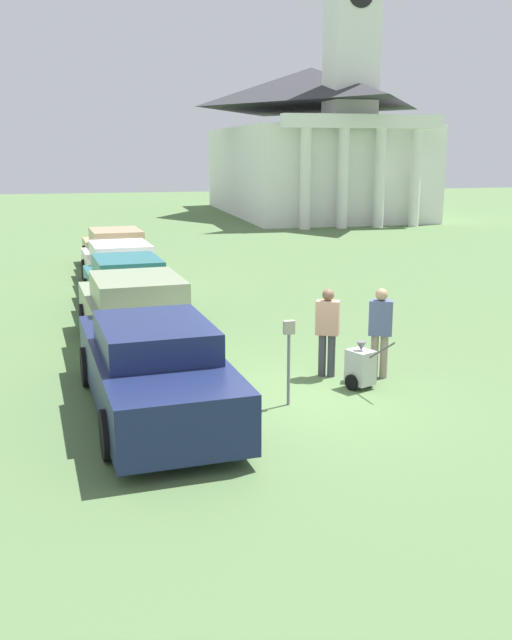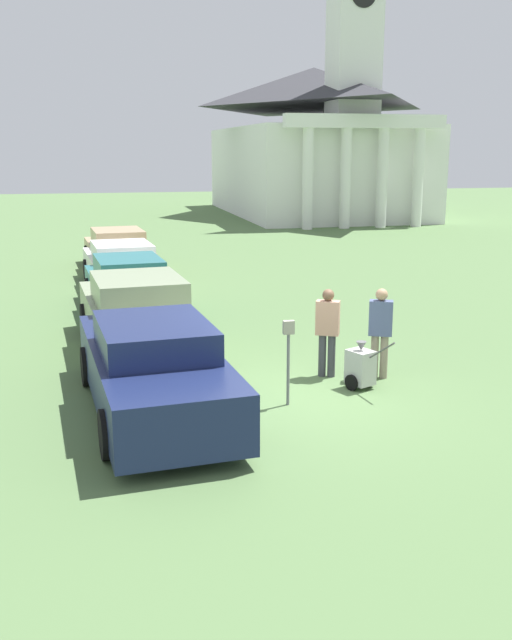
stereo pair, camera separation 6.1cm
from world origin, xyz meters
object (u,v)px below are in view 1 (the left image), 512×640
object	(u,v)px
parked_car_sage	(137,316)
person_supervisor	(380,328)
parked_car_white	(120,266)
church	(312,135)
parked_car_navy	(154,369)
person_worker	(327,327)
parked_car_teal	(127,288)
parking_meter	(289,347)
equipment_cart	(361,367)
parked_car_tan	(116,251)

from	to	relation	value
parked_car_sage	person_supervisor	bearing A→B (deg)	-38.74
parked_car_white	church	distance (m)	26.74
person_supervisor	parked_car_white	bearing A→B (deg)	-43.41
parked_car_white	parked_car_navy	bearing A→B (deg)	-94.72
parked_car_sage	person_worker	xyz separation A→B (m)	(3.25, -2.50, 0.18)
parked_car_navy	parked_car_sage	world-z (taller)	parked_car_sage
parked_car_sage	parked_car_teal	distance (m)	3.55
person_supervisor	parked_car_navy	bearing A→B (deg)	35.04
parking_meter	equipment_cart	bearing A→B (deg)	19.62
parked_car_sage	parked_car_tan	size ratio (longest dim) A/B	1.01
parked_car_navy	parking_meter	world-z (taller)	parked_car_navy
parked_car_tan	equipment_cart	bearing A→B (deg)	-79.83
parking_meter	person_supervisor	xyz separation A→B (m)	(2.00, 1.00, -0.04)
parking_meter	person_worker	bearing A→B (deg)	49.77
person_worker	parking_meter	bearing A→B (deg)	76.22
parked_car_tan	church	world-z (taller)	church
parked_car_teal	parked_car_white	bearing A→B (deg)	85.29
parked_car_sage	person_supervisor	size ratio (longest dim) A/B	3.20
parked_car_sage	parked_car_white	size ratio (longest dim) A/B	1.00
parked_car_tan	church	xyz separation A→B (m)	(13.24, 19.71, 4.27)
person_worker	equipment_cart	distance (m)	1.01
person_worker	person_supervisor	bearing A→B (deg)	-171.99
parking_meter	person_worker	xyz separation A→B (m)	(1.10, 1.30, -0.06)
parked_car_sage	parked_car_white	bearing A→B (deg)	85.29
parked_car_teal	equipment_cart	distance (m)	7.72
parked_car_white	parking_meter	size ratio (longest dim) A/B	3.75
person_worker	person_supervisor	size ratio (longest dim) A/B	0.98
parked_car_white	person_supervisor	distance (m)	10.79
parked_car_tan	person_worker	distance (m)	13.18
church	parked_car_tan	bearing A→B (deg)	-123.90
church	parking_meter	bearing A→B (deg)	-108.18
person_supervisor	church	world-z (taller)	church
parking_meter	church	distance (m)	35.77
parked_car_navy	parked_car_white	xyz separation A→B (m)	(0.00, 10.77, -0.07)
parked_car_navy	parked_car_tan	distance (m)	13.88
parked_car_tan	parking_meter	size ratio (longest dim) A/B	3.74
parked_car_sage	equipment_cart	size ratio (longest dim) A/B	5.33
parked_car_white	parked_car_sage	bearing A→B (deg)	-94.71
parking_meter	equipment_cart	world-z (taller)	parking_meter
person_worker	equipment_cart	xyz separation A→B (m)	(0.36, -0.78, -0.54)
parked_car_navy	parked_car_white	world-z (taller)	parked_car_navy
parked_car_teal	parked_car_white	xyz separation A→B (m)	(-0.00, 3.61, -0.02)
parked_car_teal	person_worker	world-z (taller)	person_worker
person_worker	equipment_cart	size ratio (longest dim) A/B	1.64
equipment_cart	parking_meter	bearing A→B (deg)	175.94
parked_car_teal	parked_car_white	size ratio (longest dim) A/B	0.97
parking_meter	parked_car_navy	bearing A→B (deg)	175.09
church	person_supervisor	bearing A→B (deg)	-105.51
equipment_cart	church	bearing A→B (deg)	50.16
parked_car_tan	person_supervisor	bearing A→B (deg)	-77.12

